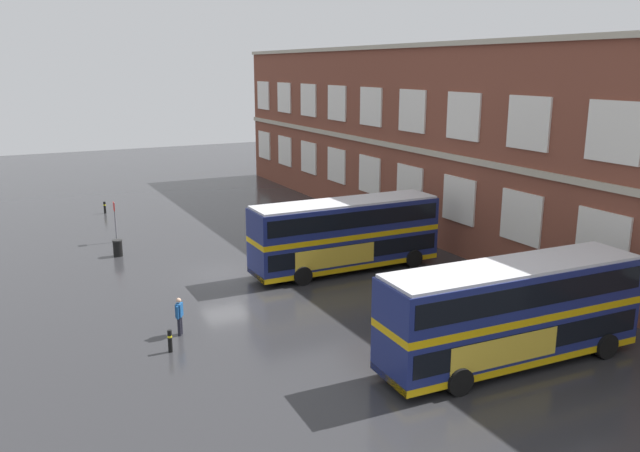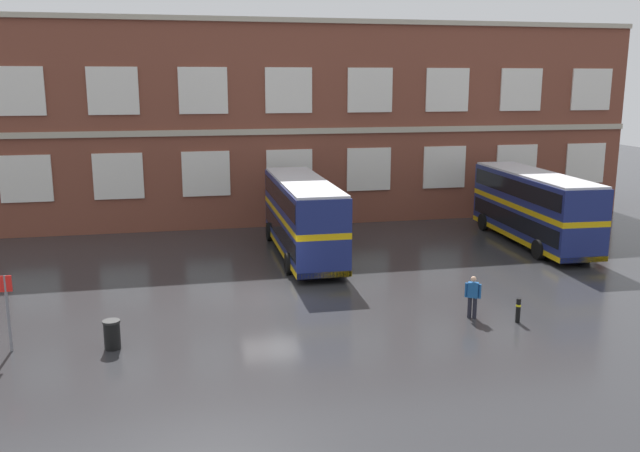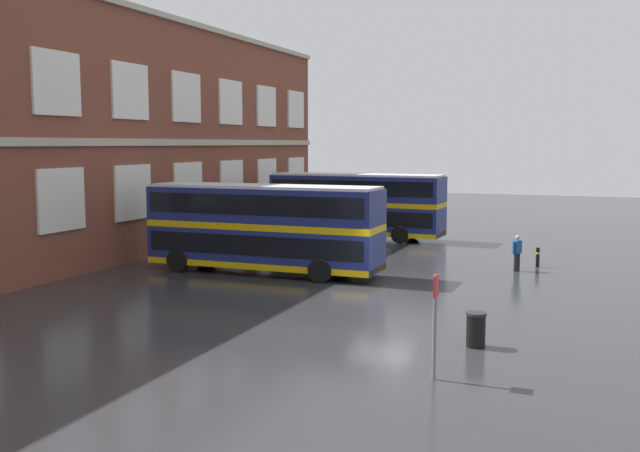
% 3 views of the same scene
% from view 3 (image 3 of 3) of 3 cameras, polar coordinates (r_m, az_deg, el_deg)
% --- Properties ---
extents(ground_plane, '(120.00, 120.00, 0.00)m').
position_cam_3_polar(ground_plane, '(29.52, 1.07, -5.11)').
color(ground_plane, '#2B2B2D').
extents(double_decker_near, '(2.91, 11.01, 4.07)m').
position_cam_3_polar(double_decker_near, '(33.28, -4.48, -0.06)').
color(double_decker_near, navy).
rests_on(double_decker_near, ground).
extents(double_decker_middle, '(3.22, 11.10, 4.07)m').
position_cam_3_polar(double_decker_middle, '(45.52, 2.88, 1.73)').
color(double_decker_middle, navy).
rests_on(double_decker_middle, ground).
extents(waiting_passenger, '(0.59, 0.42, 1.70)m').
position_cam_3_polar(waiting_passenger, '(35.01, 15.32, -1.95)').
color(waiting_passenger, black).
rests_on(waiting_passenger, ground).
extents(bus_stand_flag, '(0.44, 0.10, 2.70)m').
position_cam_3_polar(bus_stand_flag, '(18.47, 9.08, -7.08)').
color(bus_stand_flag, slate).
rests_on(bus_stand_flag, ground).
extents(station_litter_bin, '(0.60, 0.60, 1.03)m').
position_cam_3_polar(station_litter_bin, '(21.88, 12.22, -8.00)').
color(station_litter_bin, black).
rests_on(station_litter_bin, ground).
extents(safety_bollard_west, '(0.19, 0.19, 0.95)m').
position_cam_3_polar(safety_bollard_west, '(36.50, 16.83, -2.36)').
color(safety_bollard_west, black).
rests_on(safety_bollard_west, ground).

